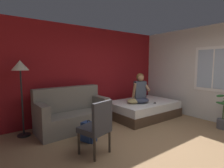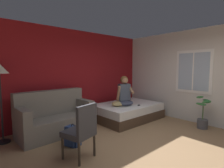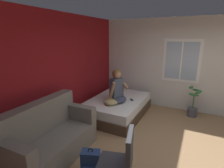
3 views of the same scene
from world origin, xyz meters
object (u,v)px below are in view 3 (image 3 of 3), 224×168
bed (117,107)px  person_seated (117,89)px  throw_pillow (112,101)px  side_chair (120,161)px  backpack (91,163)px  couch (50,138)px  potted_plant (193,106)px  cell_phone (132,100)px

bed → person_seated: person_seated is taller
throw_pillow → side_chair: bearing=-150.4°
bed → side_chair: size_ratio=2.08×
person_seated → backpack: size_ratio=1.91×
couch → person_seated: size_ratio=1.97×
potted_plant → cell_phone: bearing=117.0°
person_seated → throw_pillow: size_ratio=1.82×
throw_pillow → potted_plant: (1.26, -1.88, -0.25)m
side_chair → cell_phone: 2.55m
backpack → bed: bearing=14.3°
couch → backpack: size_ratio=3.77×
backpack → throw_pillow: throw_pillow is taller
side_chair → person_seated: person_seated is taller
bed → side_chair: (-2.36, -1.14, 0.30)m
backpack → cell_phone: (2.30, 0.18, 0.29)m
bed → cell_phone: 0.47m
throw_pillow → person_seated: bearing=-20.0°
couch → cell_phone: 2.40m
side_chair → throw_pillow: size_ratio=2.04×
bed → potted_plant: size_ratio=2.39×
cell_phone → backpack: bearing=56.0°
backpack → cell_phone: cell_phone is taller
cell_phone → couch: bearing=34.6°
cell_phone → side_chair: bearing=68.7°
couch → backpack: (-0.00, -0.88, -0.20)m
side_chair → backpack: side_chair is taller
side_chair → bed: bearing=25.8°
throw_pillow → potted_plant: bearing=-56.1°
side_chair → cell_phone: bearing=17.1°
bed → throw_pillow: bearing=-175.5°
backpack → potted_plant: bearing=-23.7°
couch → person_seated: (1.98, -0.41, 0.44)m
bed → backpack: size_ratio=4.44×
person_seated → cell_phone: size_ratio=6.08×
bed → throw_pillow: 0.52m
side_chair → person_seated: 2.38m
person_seated → throw_pillow: 0.34m
side_chair → potted_plant: (3.21, -0.77, -0.23)m
bed → side_chair: 2.63m
bed → backpack: 2.29m
couch → cell_phone: (2.29, -0.70, 0.09)m
bed → potted_plant: bearing=-65.9°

